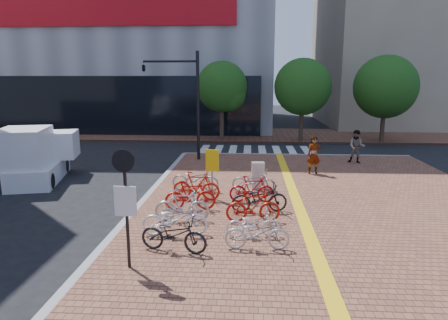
# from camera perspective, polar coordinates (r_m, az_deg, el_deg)

# --- Properties ---
(ground) EXTENTS (120.00, 120.00, 0.00)m
(ground) POSITION_cam_1_polar(r_m,az_deg,el_deg) (13.68, 2.90, -9.08)
(ground) COLOR black
(ground) RESTS_ON ground
(sidewalk) EXTENTS (14.00, 34.00, 0.15)m
(sidewalk) POSITION_cam_1_polar(r_m,az_deg,el_deg) (9.57, 21.75, -19.11)
(sidewalk) COLOR brown
(sidewalk) RESTS_ON ground
(tactile_strip) EXTENTS (0.40, 34.00, 0.01)m
(tactile_strip) POSITION_cam_1_polar(r_m,az_deg,el_deg) (9.28, 15.57, -19.13)
(tactile_strip) COLOR yellow
(tactile_strip) RESTS_ON sidewalk
(kerb_west) EXTENTS (0.25, 34.00, 0.15)m
(kerb_west) POSITION_cam_1_polar(r_m,az_deg,el_deg) (10.03, -22.34, -17.63)
(kerb_west) COLOR gray
(kerb_west) RESTS_ON ground
(kerb_north) EXTENTS (14.00, 0.25, 0.15)m
(kerb_north) POSITION_cam_1_polar(r_m,az_deg,el_deg) (25.41, 10.12, 0.66)
(kerb_north) COLOR gray
(kerb_north) RESTS_ON ground
(far_sidewalk) EXTENTS (70.00, 8.00, 0.15)m
(far_sidewalk) POSITION_cam_1_polar(r_m,az_deg,el_deg) (34.13, 3.47, 3.60)
(far_sidewalk) COLOR brown
(far_sidewalk) RESTS_ON ground
(building_beige) EXTENTS (20.00, 18.00, 18.00)m
(building_beige) POSITION_cam_1_polar(r_m,az_deg,el_deg) (48.40, 26.39, 15.41)
(building_beige) COLOR gray
(building_beige) RESTS_ON ground
(crosswalk) EXTENTS (7.50, 4.00, 0.01)m
(crosswalk) POSITION_cam_1_polar(r_m,az_deg,el_deg) (27.23, 4.42, 1.39)
(crosswalk) COLOR silver
(crosswalk) RESTS_ON ground
(street_trees) EXTENTS (16.20, 4.60, 6.35)m
(street_trees) POSITION_cam_1_polar(r_m,az_deg,el_deg) (30.65, 13.13, 9.97)
(street_trees) COLOR #38281E
(street_trees) RESTS_ON far_sidewalk
(bike_0) EXTENTS (2.00, 1.02, 1.00)m
(bike_0) POSITION_cam_1_polar(r_m,az_deg,el_deg) (11.17, -7.21, -10.47)
(bike_0) COLOR black
(bike_0) RESTS_ON sidewalk
(bike_1) EXTENTS (2.04, 0.90, 1.04)m
(bike_1) POSITION_cam_1_polar(r_m,az_deg,el_deg) (12.24, -7.03, -8.37)
(bike_1) COLOR white
(bike_1) RESTS_ON sidewalk
(bike_2) EXTENTS (1.84, 0.62, 1.09)m
(bike_2) POSITION_cam_1_polar(r_m,az_deg,el_deg) (13.38, -6.03, -6.47)
(bike_2) COLOR #A7A7AC
(bike_2) RESTS_ON sidewalk
(bike_3) EXTENTS (1.88, 0.77, 1.10)m
(bike_3) POSITION_cam_1_polar(r_m,az_deg,el_deg) (14.43, -4.85, -5.08)
(bike_3) COLOR #A9110C
(bike_3) RESTS_ON sidewalk
(bike_4) EXTENTS (1.91, 0.70, 1.12)m
(bike_4) POSITION_cam_1_polar(r_m,az_deg,el_deg) (15.61, -3.99, -3.71)
(bike_4) COLOR red
(bike_4) RESTS_ON sidewalk
(bike_5) EXTENTS (2.09, 0.95, 1.06)m
(bike_5) POSITION_cam_1_polar(r_m,az_deg,el_deg) (16.82, -4.12, -2.70)
(bike_5) COLOR #AEAEB2
(bike_5) RESTS_ON sidewalk
(bike_6) EXTENTS (1.83, 0.68, 0.95)m
(bike_6) POSITION_cam_1_polar(r_m,az_deg,el_deg) (11.26, 4.77, -10.36)
(bike_6) COLOR #B6B6BB
(bike_6) RESTS_ON sidewalk
(bike_7) EXTENTS (1.66, 0.73, 0.84)m
(bike_7) POSITION_cam_1_polar(r_m,az_deg,el_deg) (12.10, 4.16, -9.04)
(bike_7) COLOR white
(bike_7) RESTS_ON sidewalk
(bike_8) EXTENTS (1.85, 0.70, 1.08)m
(bike_8) POSITION_cam_1_polar(r_m,az_deg,el_deg) (13.24, 4.18, -6.64)
(bike_8) COLOR #9D160B
(bike_8) RESTS_ON sidewalk
(bike_9) EXTENTS (2.09, 1.06, 1.05)m
(bike_9) POSITION_cam_1_polar(r_m,az_deg,el_deg) (14.22, 5.08, -5.43)
(bike_9) COLOR black
(bike_9) RESTS_ON sidewalk
(bike_10) EXTENTS (1.75, 0.54, 1.04)m
(bike_10) POSITION_cam_1_polar(r_m,az_deg,el_deg) (15.30, 4.02, -4.19)
(bike_10) COLOR #A10B11
(bike_10) RESTS_ON sidewalk
(bike_11) EXTENTS (1.94, 0.95, 0.98)m
(bike_11) POSITION_cam_1_polar(r_m,az_deg,el_deg) (16.61, 4.31, -3.03)
(bike_11) COLOR #A1A1A6
(bike_11) RESTS_ON sidewalk
(pedestrian_a) EXTENTS (0.76, 0.58, 1.89)m
(pedestrian_a) POSITION_cam_1_polar(r_m,az_deg,el_deg) (20.20, 12.72, 0.68)
(pedestrian_a) COLOR gray
(pedestrian_a) RESTS_ON sidewalk
(pedestrian_b) EXTENTS (1.09, 0.98, 1.85)m
(pedestrian_b) POSITION_cam_1_polar(r_m,az_deg,el_deg) (23.48, 18.43, 1.82)
(pedestrian_b) COLOR #4C5061
(pedestrian_b) RESTS_ON sidewalk
(utility_box) EXTENTS (0.57, 0.44, 1.16)m
(utility_box) POSITION_cam_1_polar(r_m,az_deg,el_deg) (17.20, 4.86, -2.22)
(utility_box) COLOR silver
(utility_box) RESTS_ON sidewalk
(yellow_sign) EXTENTS (0.53, 0.19, 1.97)m
(yellow_sign) POSITION_cam_1_polar(r_m,az_deg,el_deg) (15.54, -1.73, -0.70)
(yellow_sign) COLOR #B7B7BC
(yellow_sign) RESTS_ON sidewalk
(notice_sign) EXTENTS (0.56, 0.13, 3.04)m
(notice_sign) POSITION_cam_1_polar(r_m,az_deg,el_deg) (9.99, -13.92, -4.81)
(notice_sign) COLOR black
(notice_sign) RESTS_ON sidewalk
(traffic_light_pole) EXTENTS (3.31, 1.28, 6.17)m
(traffic_light_pole) POSITION_cam_1_polar(r_m,az_deg,el_deg) (23.28, -7.31, 10.50)
(traffic_light_pole) COLOR black
(traffic_light_pole) RESTS_ON sidewalk
(box_truck) EXTENTS (2.98, 4.84, 2.61)m
(box_truck) POSITION_cam_1_polar(r_m,az_deg,el_deg) (20.79, -25.09, 0.53)
(box_truck) COLOR silver
(box_truck) RESTS_ON ground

